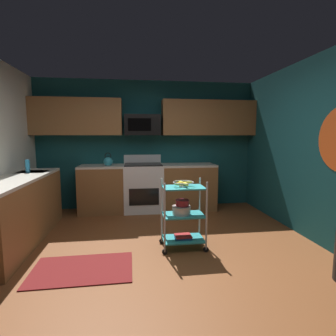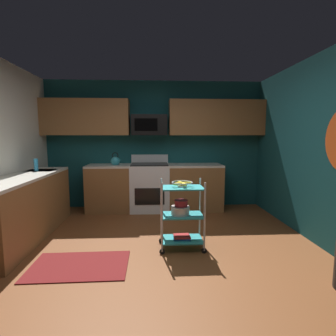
{
  "view_description": "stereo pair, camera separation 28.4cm",
  "coord_description": "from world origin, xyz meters",
  "px_view_note": "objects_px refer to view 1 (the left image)",
  "views": [
    {
      "loc": [
        -0.31,
        -3.06,
        1.49
      ],
      "look_at": [
        0.17,
        0.47,
        1.05
      ],
      "focal_mm": 28.08,
      "sensor_mm": 36.0,
      "label": 1
    },
    {
      "loc": [
        -0.02,
        -3.09,
        1.49
      ],
      "look_at": [
        0.17,
        0.47,
        1.05
      ],
      "focal_mm": 28.08,
      "sensor_mm": 36.0,
      "label": 2
    }
  ],
  "objects_px": {
    "book_stack": "(183,237)",
    "dish_soap_bottle": "(28,166)",
    "mixing_bowl_small": "(182,203)",
    "oven_range": "(143,187)",
    "kettle": "(108,161)",
    "microwave": "(142,125)",
    "fruit_bowl": "(183,183)",
    "rolling_cart": "(183,215)",
    "mixing_bowl_large": "(181,210)"
  },
  "relations": [
    {
      "from": "book_stack",
      "to": "dish_soap_bottle",
      "type": "relative_size",
      "value": 1.16
    },
    {
      "from": "oven_range",
      "to": "fruit_bowl",
      "type": "xyz_separation_m",
      "value": [
        0.45,
        -1.86,
        0.4
      ]
    },
    {
      "from": "fruit_bowl",
      "to": "mixing_bowl_small",
      "type": "xyz_separation_m",
      "value": [
        -0.01,
        0.0,
        -0.26
      ]
    },
    {
      "from": "oven_range",
      "to": "microwave",
      "type": "xyz_separation_m",
      "value": [
        -0.0,
        0.1,
        1.22
      ]
    },
    {
      "from": "mixing_bowl_large",
      "to": "book_stack",
      "type": "xyz_separation_m",
      "value": [
        0.02,
        0.0,
        -0.37
      ]
    },
    {
      "from": "rolling_cart",
      "to": "mixing_bowl_small",
      "type": "distance_m",
      "value": 0.17
    },
    {
      "from": "microwave",
      "to": "fruit_bowl",
      "type": "relative_size",
      "value": 2.57
    },
    {
      "from": "oven_range",
      "to": "dish_soap_bottle",
      "type": "bearing_deg",
      "value": -154.49
    },
    {
      "from": "mixing_bowl_small",
      "to": "kettle",
      "type": "distance_m",
      "value": 2.19
    },
    {
      "from": "rolling_cart",
      "to": "book_stack",
      "type": "xyz_separation_m",
      "value": [
        -0.0,
        -0.0,
        -0.3
      ]
    },
    {
      "from": "mixing_bowl_large",
      "to": "kettle",
      "type": "height_order",
      "value": "kettle"
    },
    {
      "from": "mixing_bowl_small",
      "to": "mixing_bowl_large",
      "type": "bearing_deg",
      "value": -171.47
    },
    {
      "from": "oven_range",
      "to": "mixing_bowl_small",
      "type": "xyz_separation_m",
      "value": [
        0.44,
        -1.86,
        0.14
      ]
    },
    {
      "from": "fruit_bowl",
      "to": "mixing_bowl_small",
      "type": "relative_size",
      "value": 1.49
    },
    {
      "from": "mixing_bowl_small",
      "to": "rolling_cart",
      "type": "bearing_deg",
      "value": -7.51
    },
    {
      "from": "fruit_bowl",
      "to": "book_stack",
      "type": "relative_size",
      "value": 1.18
    },
    {
      "from": "rolling_cart",
      "to": "mixing_bowl_large",
      "type": "bearing_deg",
      "value": -180.0
    },
    {
      "from": "mixing_bowl_small",
      "to": "dish_soap_bottle",
      "type": "xyz_separation_m",
      "value": [
        -2.26,
        0.99,
        0.4
      ]
    },
    {
      "from": "microwave",
      "to": "fruit_bowl",
      "type": "bearing_deg",
      "value": -77.12
    },
    {
      "from": "oven_range",
      "to": "microwave",
      "type": "height_order",
      "value": "microwave"
    },
    {
      "from": "mixing_bowl_large",
      "to": "rolling_cart",
      "type": "bearing_deg",
      "value": 0.0
    },
    {
      "from": "fruit_bowl",
      "to": "mixing_bowl_small",
      "type": "height_order",
      "value": "fruit_bowl"
    },
    {
      "from": "oven_range",
      "to": "book_stack",
      "type": "distance_m",
      "value": 1.94
    },
    {
      "from": "rolling_cart",
      "to": "mixing_bowl_small",
      "type": "height_order",
      "value": "rolling_cart"
    },
    {
      "from": "fruit_bowl",
      "to": "dish_soap_bottle",
      "type": "xyz_separation_m",
      "value": [
        -2.27,
        0.99,
        0.14
      ]
    },
    {
      "from": "book_stack",
      "to": "dish_soap_bottle",
      "type": "xyz_separation_m",
      "value": [
        -2.27,
        0.99,
        0.87
      ]
    },
    {
      "from": "oven_range",
      "to": "mixing_bowl_large",
      "type": "height_order",
      "value": "oven_range"
    },
    {
      "from": "microwave",
      "to": "dish_soap_bottle",
      "type": "xyz_separation_m",
      "value": [
        -1.82,
        -0.97,
        -0.68
      ]
    },
    {
      "from": "oven_range",
      "to": "book_stack",
      "type": "xyz_separation_m",
      "value": [
        0.45,
        -1.86,
        -0.33
      ]
    },
    {
      "from": "book_stack",
      "to": "dish_soap_bottle",
      "type": "distance_m",
      "value": 2.62
    },
    {
      "from": "microwave",
      "to": "book_stack",
      "type": "height_order",
      "value": "microwave"
    },
    {
      "from": "fruit_bowl",
      "to": "kettle",
      "type": "xyz_separation_m",
      "value": [
        -1.12,
        1.86,
        0.12
      ]
    },
    {
      "from": "oven_range",
      "to": "mixing_bowl_small",
      "type": "height_order",
      "value": "oven_range"
    },
    {
      "from": "dish_soap_bottle",
      "to": "kettle",
      "type": "bearing_deg",
      "value": 36.99
    },
    {
      "from": "oven_range",
      "to": "kettle",
      "type": "bearing_deg",
      "value": -179.67
    },
    {
      "from": "mixing_bowl_large",
      "to": "mixing_bowl_small",
      "type": "relative_size",
      "value": 1.38
    },
    {
      "from": "book_stack",
      "to": "mixing_bowl_small",
      "type": "bearing_deg",
      "value": 172.49
    },
    {
      "from": "microwave",
      "to": "fruit_bowl",
      "type": "distance_m",
      "value": 2.18
    },
    {
      "from": "oven_range",
      "to": "mixing_bowl_small",
      "type": "distance_m",
      "value": 1.92
    },
    {
      "from": "mixing_bowl_small",
      "to": "kettle",
      "type": "bearing_deg",
      "value": 120.84
    },
    {
      "from": "fruit_bowl",
      "to": "mixing_bowl_large",
      "type": "bearing_deg",
      "value": 180.0
    },
    {
      "from": "mixing_bowl_small",
      "to": "dish_soap_bottle",
      "type": "bearing_deg",
      "value": 156.28
    },
    {
      "from": "mixing_bowl_small",
      "to": "book_stack",
      "type": "relative_size",
      "value": 0.79
    },
    {
      "from": "kettle",
      "to": "rolling_cart",
      "type": "bearing_deg",
      "value": -58.89
    },
    {
      "from": "microwave",
      "to": "book_stack",
      "type": "distance_m",
      "value": 2.54
    },
    {
      "from": "fruit_bowl",
      "to": "mixing_bowl_large",
      "type": "distance_m",
      "value": 0.36
    },
    {
      "from": "mixing_bowl_large",
      "to": "kettle",
      "type": "relative_size",
      "value": 0.95
    },
    {
      "from": "microwave",
      "to": "kettle",
      "type": "height_order",
      "value": "microwave"
    },
    {
      "from": "dish_soap_bottle",
      "to": "microwave",
      "type": "bearing_deg",
      "value": 28.14
    },
    {
      "from": "kettle",
      "to": "dish_soap_bottle",
      "type": "relative_size",
      "value": 1.32
    }
  ]
}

